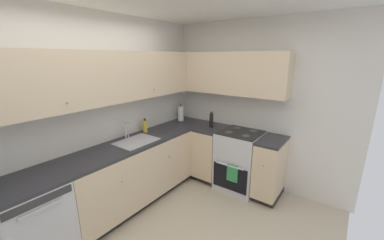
% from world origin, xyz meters
% --- Properties ---
extents(wall_back, '(4.03, 0.05, 2.58)m').
position_xyz_m(wall_back, '(0.00, 1.45, 1.29)').
color(wall_back, silver).
rests_on(wall_back, ground_plane).
extents(wall_right, '(0.05, 2.94, 2.58)m').
position_xyz_m(wall_right, '(1.99, 0.00, 1.29)').
color(wall_right, silver).
rests_on(wall_right, ground_plane).
extents(dishwasher, '(0.60, 0.63, 0.88)m').
position_xyz_m(dishwasher, '(-0.84, 1.12, 0.44)').
color(dishwasher, silver).
rests_on(dishwasher, ground_plane).
extents(lower_cabinets_back, '(1.90, 0.62, 0.88)m').
position_xyz_m(lower_cabinets_back, '(0.41, 1.12, 0.44)').
color(lower_cabinets_back, beige).
rests_on(lower_cabinets_back, ground_plane).
extents(countertop_back, '(3.11, 0.60, 0.03)m').
position_xyz_m(countertop_back, '(0.41, 1.12, 0.90)').
color(countertop_back, '#2D2D33').
rests_on(countertop_back, lower_cabinets_back).
extents(lower_cabinets_right, '(0.62, 1.38, 0.88)m').
position_xyz_m(lower_cabinets_right, '(1.67, 0.17, 0.44)').
color(lower_cabinets_right, beige).
rests_on(lower_cabinets_right, ground_plane).
extents(countertop_right, '(0.60, 1.38, 0.03)m').
position_xyz_m(countertop_right, '(1.66, 0.17, 0.90)').
color(countertop_right, '#2D2D33').
rests_on(countertop_right, lower_cabinets_right).
extents(oven_range, '(0.68, 0.62, 1.07)m').
position_xyz_m(oven_range, '(1.68, 0.09, 0.47)').
color(oven_range, silver).
rests_on(oven_range, ground_plane).
extents(upper_cabinets_back, '(2.79, 0.34, 0.63)m').
position_xyz_m(upper_cabinets_back, '(0.25, 1.26, 1.79)').
color(upper_cabinets_back, beige).
extents(upper_cabinets_right, '(0.32, 1.93, 0.63)m').
position_xyz_m(upper_cabinets_right, '(1.80, 0.46, 1.79)').
color(upper_cabinets_right, beige).
extents(sink, '(0.55, 0.40, 0.10)m').
position_xyz_m(sink, '(0.49, 1.09, 0.88)').
color(sink, '#B7B7BC').
rests_on(sink, countertop_back).
extents(faucet, '(0.07, 0.16, 0.25)m').
position_xyz_m(faucet, '(0.49, 1.30, 1.06)').
color(faucet, silver).
rests_on(faucet, countertop_back).
extents(soap_bottle, '(0.07, 0.07, 0.22)m').
position_xyz_m(soap_bottle, '(0.84, 1.30, 1.01)').
color(soap_bottle, gold).
rests_on(soap_bottle, countertop_back).
extents(paper_towel_roll, '(0.11, 0.11, 0.32)m').
position_xyz_m(paper_towel_roll, '(1.69, 1.28, 1.05)').
color(paper_towel_roll, white).
rests_on(paper_towel_roll, countertop_back).
extents(oil_bottle, '(0.06, 0.06, 0.26)m').
position_xyz_m(oil_bottle, '(1.66, 0.62, 1.04)').
color(oil_bottle, black).
rests_on(oil_bottle, countertop_right).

